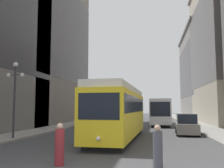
# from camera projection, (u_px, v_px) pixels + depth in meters

# --- Properties ---
(sidewalk_left) EXTENTS (3.09, 120.00, 0.15)m
(sidewalk_left) POSITION_uv_depth(u_px,v_px,m) (96.00, 119.00, 49.31)
(sidewalk_left) COLOR gray
(sidewalk_left) RESTS_ON ground
(sidewalk_right) EXTENTS (3.09, 120.00, 0.15)m
(sidewalk_right) POSITION_uv_depth(u_px,v_px,m) (184.00, 120.00, 46.58)
(sidewalk_right) COLOR gray
(sidewalk_right) RESTS_ON ground
(streetcar) EXTENTS (3.12, 12.53, 3.89)m
(streetcar) POSITION_uv_depth(u_px,v_px,m) (119.00, 111.00, 18.81)
(streetcar) COLOR black
(streetcar) RESTS_ON ground
(transit_bus) EXTENTS (2.64, 12.10, 3.45)m
(transit_bus) POSITION_uv_depth(u_px,v_px,m) (159.00, 111.00, 34.84)
(transit_bus) COLOR black
(transit_bus) RESTS_ON ground
(parked_car_left_near) EXTENTS (1.98, 4.52, 1.82)m
(parked_car_left_near) POSITION_uv_depth(u_px,v_px,m) (88.00, 120.00, 32.06)
(parked_car_left_near) COLOR black
(parked_car_left_near) RESTS_ON ground
(parked_car_left_mid) EXTENTS (1.92, 4.95, 1.82)m
(parked_car_left_mid) POSITION_uv_depth(u_px,v_px,m) (101.00, 117.00, 39.83)
(parked_car_left_mid) COLOR black
(parked_car_left_mid) RESTS_ON ground
(parked_car_right_far) EXTENTS (2.07, 4.35, 1.82)m
(parked_car_right_far) POSITION_uv_depth(u_px,v_px,m) (187.00, 125.00, 21.87)
(parked_car_right_far) COLOR black
(parked_car_right_far) RESTS_ON ground
(pedestrian_crossing_near) EXTENTS (0.38, 0.38, 1.69)m
(pedestrian_crossing_near) POSITION_uv_depth(u_px,v_px,m) (158.00, 148.00, 9.76)
(pedestrian_crossing_near) COLOR #4C4C56
(pedestrian_crossing_near) RESTS_ON ground
(pedestrian_crossing_far) EXTENTS (0.39, 0.39, 1.73)m
(pedestrian_crossing_far) POSITION_uv_depth(u_px,v_px,m) (60.00, 146.00, 10.24)
(pedestrian_crossing_far) COLOR maroon
(pedestrian_crossing_far) RESTS_ON ground
(lamp_post_left_near) EXTENTS (1.41, 0.36, 5.65)m
(lamp_post_left_near) POSITION_uv_depth(u_px,v_px,m) (15.00, 88.00, 18.62)
(lamp_post_left_near) COLOR #333338
(lamp_post_left_near) RESTS_ON sidewalk_left
(building_left_midblock) EXTENTS (12.89, 22.92, 26.15)m
(building_left_midblock) POSITION_uv_depth(u_px,v_px,m) (33.00, 39.00, 40.04)
(building_left_midblock) COLOR slate
(building_left_midblock) RESTS_ON ground
(building_right_midblock) EXTENTS (11.21, 22.33, 19.34)m
(building_right_midblock) POSITION_uv_depth(u_px,v_px,m) (210.00, 73.00, 55.15)
(building_right_midblock) COLOR gray
(building_right_midblock) RESTS_ON ground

